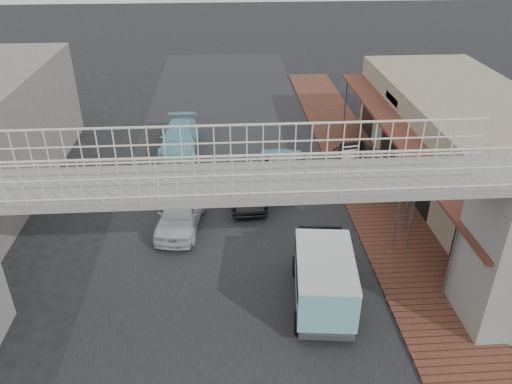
{
  "coord_description": "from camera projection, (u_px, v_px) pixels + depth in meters",
  "views": [
    {
      "loc": [
        -0.14,
        -15.31,
        11.21
      ],
      "look_at": [
        0.98,
        1.4,
        1.8
      ],
      "focal_mm": 35.0,
      "sensor_mm": 36.0,
      "label": 1
    }
  ],
  "objects": [
    {
      "name": "angkot_curb",
      "position": [
        281.0,
        167.0,
        23.71
      ],
      "size": [
        2.57,
        4.78,
        1.27
      ],
      "primitive_type": "imported",
      "rotation": [
        0.0,
        0.0,
        3.04
      ],
      "color": "#70B8C3",
      "rests_on": "ground"
    },
    {
      "name": "street_clock",
      "position": [
        409.0,
        192.0,
        18.04
      ],
      "size": [
        0.71,
        0.66,
        2.74
      ],
      "rotation": [
        0.0,
        0.0,
        -0.32
      ],
      "color": "#59595B",
      "rests_on": "sidewalk"
    },
    {
      "name": "angkot_van",
      "position": [
        324.0,
        273.0,
        15.77
      ],
      "size": [
        2.23,
        4.18,
        1.97
      ],
      "rotation": [
        0.0,
        0.0,
        -0.11
      ],
      "color": "black",
      "rests_on": "ground"
    },
    {
      "name": "arrow_sign",
      "position": [
        365.0,
        150.0,
        21.45
      ],
      "size": [
        1.61,
        1.05,
        2.69
      ],
      "rotation": [
        0.0,
        0.0,
        0.17
      ],
      "color": "#59595B",
      "rests_on": "sidewalk"
    },
    {
      "name": "shophouse_row",
      "position": [
        478.0,
        152.0,
        21.95
      ],
      "size": [
        7.2,
        18.0,
        4.0
      ],
      "color": "gray",
      "rests_on": "ground"
    },
    {
      "name": "road_strip",
      "position": [
        232.0,
        252.0,
        18.81
      ],
      "size": [
        10.0,
        60.0,
        0.01
      ],
      "primitive_type": "cube",
      "color": "black",
      "rests_on": "ground"
    },
    {
      "name": "dark_sedan",
      "position": [
        246.0,
        183.0,
        22.12
      ],
      "size": [
        1.65,
        4.31,
        1.4
      ],
      "primitive_type": "imported",
      "rotation": [
        0.0,
        0.0,
        0.04
      ],
      "color": "black",
      "rests_on": "ground"
    },
    {
      "name": "footbridge",
      "position": [
        234.0,
        245.0,
        13.78
      ],
      "size": [
        16.4,
        2.4,
        6.34
      ],
      "color": "gray",
      "rests_on": "ground"
    },
    {
      "name": "ground",
      "position": [
        232.0,
        252.0,
        18.81
      ],
      "size": [
        120.0,
        120.0,
        0.0
      ],
      "primitive_type": "plane",
      "color": "black",
      "rests_on": "ground"
    },
    {
      "name": "motorcycle_near",
      "position": [
        348.0,
        184.0,
        22.3
      ],
      "size": [
        1.96,
        1.37,
        0.98
      ],
      "primitive_type": "imported",
      "rotation": [
        0.0,
        0.0,
        1.14
      ],
      "color": "black",
      "rests_on": "sidewalk"
    },
    {
      "name": "sidewalk",
      "position": [
        379.0,
        205.0,
        21.78
      ],
      "size": [
        3.0,
        40.0,
        0.1
      ],
      "primitive_type": "cube",
      "color": "brown",
      "rests_on": "ground"
    },
    {
      "name": "motorcycle_far",
      "position": [
        347.0,
        149.0,
        25.68
      ],
      "size": [
        1.59,
        0.58,
        0.93
      ],
      "primitive_type": "imported",
      "rotation": [
        0.0,
        0.0,
        1.66
      ],
      "color": "black",
      "rests_on": "sidewalk"
    },
    {
      "name": "white_hatchback",
      "position": [
        181.0,
        212.0,
        20.07
      ],
      "size": [
        2.11,
        4.12,
        1.34
      ],
      "primitive_type": "imported",
      "rotation": [
        0.0,
        0.0,
        -0.14
      ],
      "color": "silver",
      "rests_on": "ground"
    },
    {
      "name": "angkot_far",
      "position": [
        179.0,
        138.0,
        26.66
      ],
      "size": [
        2.02,
        4.7,
        1.35
      ],
      "primitive_type": "imported",
      "rotation": [
        0.0,
        0.0,
        -0.03
      ],
      "color": "#75C0CC",
      "rests_on": "ground"
    }
  ]
}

